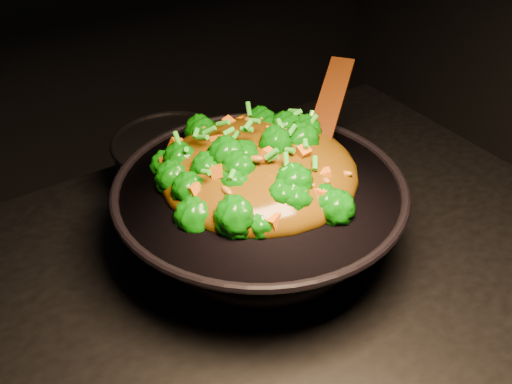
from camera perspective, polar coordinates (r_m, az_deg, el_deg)
wok at (r=0.98m, az=0.32°, el=-2.40°), size 0.52×0.52×0.12m
stir_fry at (r=0.94m, az=0.27°, el=4.06°), size 0.37×0.37×0.10m
spatula at (r=1.04m, az=6.17°, el=6.50°), size 0.22×0.19×0.11m
back_pot at (r=1.11m, az=-7.29°, el=2.22°), size 0.24×0.24×0.11m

